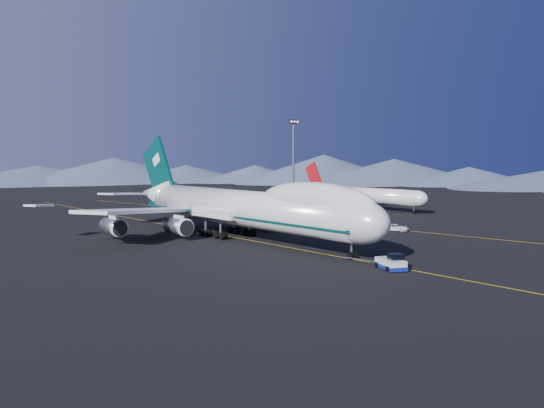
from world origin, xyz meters
TOP-DOWN VIEW (x-y plane):
  - ground at (0.00, 0.00)m, footprint 500.00×500.00m
  - taxiway_line_main at (0.00, 0.00)m, footprint 0.25×220.00m
  - taxiway_line_side at (30.00, 10.00)m, footprint 28.08×198.09m
  - mountain_ridge at (124.84, 10.92)m, footprint 374.91×567.11m
  - boeing_747 at (0.00, 0.03)m, footprint 59.62×72.43m
  - pushback_tug at (-1.67, -35.33)m, footprint 4.22×5.56m
  - second_jet at (61.91, 29.27)m, footprint 40.62×45.89m
  - service_van at (30.56, -9.36)m, footprint 4.26×5.56m
  - floodlight_mast at (62.88, 59.78)m, footprint 3.25×2.44m

SIDE VIEW (x-z plane):
  - ground at x=0.00m, z-range 0.00..0.00m
  - taxiway_line_main at x=0.00m, z-range 0.01..0.01m
  - taxiway_line_side at x=30.00m, z-range 0.01..0.01m
  - pushback_tug at x=-1.67m, z-range -0.40..1.77m
  - service_van at x=30.56m, z-range 0.00..1.40m
  - second_jet at x=61.91m, z-range -2.58..10.48m
  - boeing_747 at x=0.00m, z-range -3.87..15.50m
  - mountain_ridge at x=124.84m, z-range 0.00..12.00m
  - floodlight_mast at x=62.88m, z-range 0.18..26.50m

